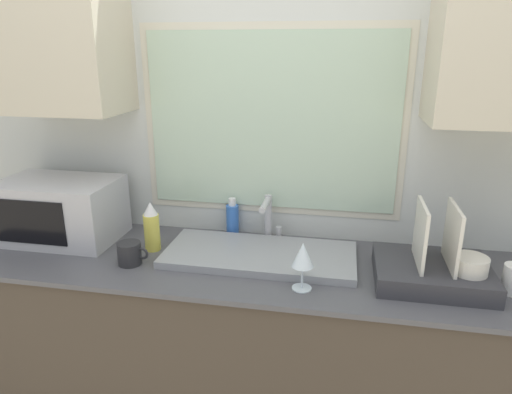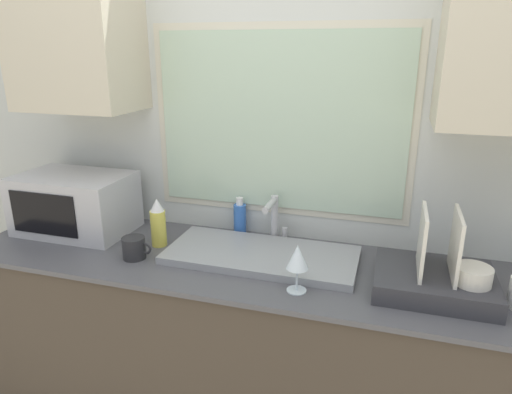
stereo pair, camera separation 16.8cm
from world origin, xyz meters
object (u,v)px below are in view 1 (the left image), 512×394
object	(u,v)px
spray_bottle	(152,227)
wine_glass	(303,256)
faucet	(268,215)
soap_bottle	(233,219)
mug_near_sink	(130,253)
dish_rack	(435,268)
microwave	(60,210)

from	to	relation	value
spray_bottle	wine_glass	world-z (taller)	spray_bottle
faucet	soap_bottle	size ratio (longest dim) A/B	1.17
soap_bottle	mug_near_sink	distance (m)	0.49
mug_near_sink	faucet	bearing A→B (deg)	33.31
wine_glass	faucet	bearing A→B (deg)	115.74
wine_glass	spray_bottle	bearing A→B (deg)	162.04
dish_rack	wine_glass	bearing A→B (deg)	-163.32
faucet	spray_bottle	bearing A→B (deg)	-158.56
mug_near_sink	wine_glass	distance (m)	0.68
soap_bottle	dish_rack	bearing A→B (deg)	-19.46
dish_rack	mug_near_sink	bearing A→B (deg)	-176.37
dish_rack	soap_bottle	world-z (taller)	dish_rack
microwave	wine_glass	world-z (taller)	microwave
spray_bottle	soap_bottle	size ratio (longest dim) A/B	1.21
microwave	wine_glass	bearing A→B (deg)	-12.95
dish_rack	mug_near_sink	world-z (taller)	dish_rack
faucet	microwave	distance (m)	0.91
soap_bottle	faucet	bearing A→B (deg)	-13.03
soap_bottle	wine_glass	size ratio (longest dim) A/B	0.99
faucet	dish_rack	distance (m)	0.70
spray_bottle	wine_glass	xyz separation A→B (m)	(0.64, -0.21, 0.02)
dish_rack	mug_near_sink	size ratio (longest dim) A/B	3.22
microwave	dish_rack	bearing A→B (deg)	-4.11
microwave	soap_bottle	world-z (taller)	microwave
microwave	soap_bottle	distance (m)	0.75
soap_bottle	mug_near_sink	size ratio (longest dim) A/B	1.40
faucet	wine_glass	distance (m)	0.43
wine_glass	microwave	bearing A→B (deg)	167.05
microwave	mug_near_sink	bearing A→B (deg)	-24.20
faucet	microwave	xyz separation A→B (m)	(-0.90, -0.14, 0.01)
wine_glass	soap_bottle	bearing A→B (deg)	129.65
dish_rack	mug_near_sink	distance (m)	1.14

